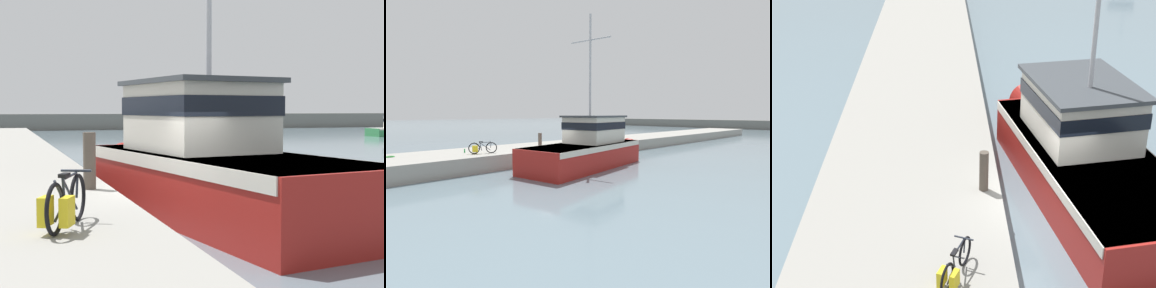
# 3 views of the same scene
# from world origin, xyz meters

# --- Properties ---
(ground_plane) EXTENTS (320.00, 320.00, 0.00)m
(ground_plane) POSITION_xyz_m (0.00, 0.00, 0.00)
(ground_plane) COLOR slate
(dock_pier) EXTENTS (5.15, 80.00, 0.97)m
(dock_pier) POSITION_xyz_m (-3.94, 0.00, 0.48)
(dock_pier) COLOR gray
(dock_pier) RESTS_ON ground_plane
(fishing_boat_main) EXTENTS (4.77, 10.91, 9.56)m
(fishing_boat_main) POSITION_xyz_m (1.29, 2.01, 1.30)
(fishing_boat_main) COLOR maroon
(fishing_boat_main) RESTS_ON ground_plane
(bicycle_touring) EXTENTS (0.81, 1.58, 0.75)m
(bicycle_touring) POSITION_xyz_m (-2.74, -3.47, 1.31)
(bicycle_touring) COLOR black
(bicycle_touring) RESTS_ON dock_pier
(mooring_post) EXTENTS (0.25, 0.25, 1.14)m
(mooring_post) POSITION_xyz_m (-1.84, 0.41, 1.54)
(mooring_post) COLOR #51473D
(mooring_post) RESTS_ON dock_pier
(hose_coil) EXTENTS (0.50, 0.50, 0.04)m
(hose_coil) POSITION_xyz_m (-4.90, -7.85, 0.99)
(hose_coil) COLOR green
(hose_coil) RESTS_ON dock_pier
(water_bottle_on_curb) EXTENTS (0.07, 0.07, 0.24)m
(water_bottle_on_curb) POSITION_xyz_m (-3.80, -4.00, 1.09)
(water_bottle_on_curb) COLOR green
(water_bottle_on_curb) RESTS_ON dock_pier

